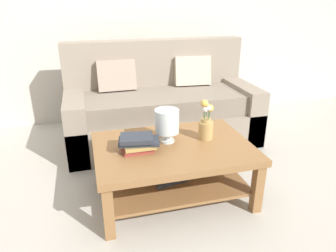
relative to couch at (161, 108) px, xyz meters
name	(u,v)px	position (x,y,z in m)	size (l,w,h in m)	color
ground_plane	(171,174)	(-0.11, -0.79, -0.36)	(10.00, 10.00, 0.00)	#B7B2A8
back_wall	(134,9)	(-0.11, 0.86, 0.99)	(6.40, 0.12, 2.70)	beige
couch	(161,108)	(0.00, 0.00, 0.00)	(2.00, 0.90, 1.06)	gray
coffee_table	(173,159)	(-0.18, -1.09, -0.04)	(1.19, 0.83, 0.44)	olive
book_stack_main	(138,143)	(-0.45, -1.10, 0.14)	(0.32, 0.23, 0.12)	#993833
glass_hurricane_vase	(167,122)	(-0.20, -1.00, 0.24)	(0.19, 0.19, 0.26)	silver
flower_pitcher	(206,124)	(0.11, -1.03, 0.20)	(0.12, 0.12, 0.32)	tan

